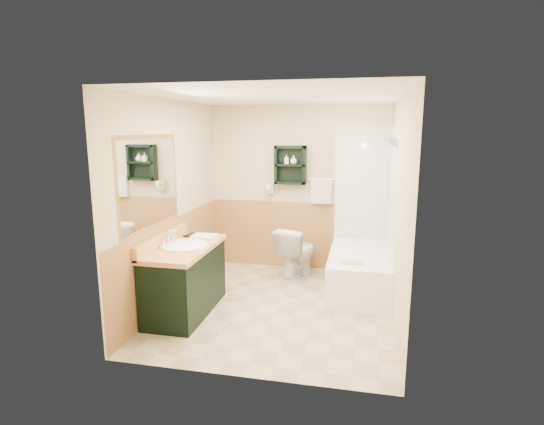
{
  "coord_description": "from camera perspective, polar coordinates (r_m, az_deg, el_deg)",
  "views": [
    {
      "loc": [
        0.91,
        -4.62,
        2.05
      ],
      "look_at": [
        -0.11,
        0.2,
        1.08
      ],
      "focal_mm": 28.0,
      "sensor_mm": 36.0,
      "label": 1
    }
  ],
  "objects": [
    {
      "name": "mirror_glass",
      "position": [
        4.64,
        -16.06,
        3.87
      ],
      "size": [
        1.2,
        1.2,
        0.9
      ],
      "primitive_type": null,
      "color": "white",
      "rests_on": "left_wall"
    },
    {
      "name": "toilet",
      "position": [
        5.98,
        3.37,
        -5.38
      ],
      "size": [
        0.61,
        0.81,
        0.71
      ],
      "primitive_type": "imported",
      "rotation": [
        0.0,
        0.0,
        2.82
      ],
      "color": "white",
      "rests_on": "ground"
    },
    {
      "name": "vanity_book",
      "position": [
        5.28,
        -11.4,
        -1.93
      ],
      "size": [
        0.15,
        0.05,
        0.2
      ],
      "primitive_type": "imported",
      "rotation": [
        0.0,
        0.0,
        -0.2
      ],
      "color": "black",
      "rests_on": "vanity"
    },
    {
      "name": "mirror_frame",
      "position": [
        4.64,
        -16.11,
        3.87
      ],
      "size": [
        1.3,
        1.3,
        1.0
      ],
      "primitive_type": null,
      "color": "#946230",
      "rests_on": "left_wall"
    },
    {
      "name": "towel_bar",
      "position": [
        6.13,
        6.71,
        4.47
      ],
      "size": [
        0.4,
        0.06,
        0.4
      ],
      "primitive_type": null,
      "color": "white",
      "rests_on": "back_wall"
    },
    {
      "name": "tile_right",
      "position": [
        5.47,
        15.68,
        0.15
      ],
      "size": [
        1.5,
        1.5,
        2.1
      ],
      "primitive_type": null,
      "color": "white",
      "rests_on": "right_wall"
    },
    {
      "name": "right_wall",
      "position": [
        4.71,
        16.8,
        0.23
      ],
      "size": [
        0.04,
        3.0,
        2.4
      ],
      "primitive_type": "cube",
      "color": "#FCECC5",
      "rests_on": "ground"
    },
    {
      "name": "back_wall",
      "position": [
        6.26,
        3.54,
        3.27
      ],
      "size": [
        2.6,
        0.04,
        2.4
      ],
      "primitive_type": "cube",
      "color": "#FCECC5",
      "rests_on": "ground"
    },
    {
      "name": "soap_bottle_b",
      "position": [
        6.11,
        2.91,
        6.98
      ],
      "size": [
        0.12,
        0.14,
        0.1
      ],
      "primitive_type": "imported",
      "rotation": [
        0.0,
        0.0,
        -0.24
      ],
      "color": "white",
      "rests_on": "wall_shelf"
    },
    {
      "name": "counter_towel",
      "position": [
        5.11,
        -9.09,
        -3.23
      ],
      "size": [
        0.28,
        0.22,
        0.04
      ],
      "primitive_type": "cube",
      "color": "white",
      "rests_on": "vanity"
    },
    {
      "name": "curtain_rod",
      "position": [
        5.38,
        8.09,
        10.46
      ],
      "size": [
        0.03,
        1.6,
        0.03
      ],
      "primitive_type": "cylinder",
      "rotation": [
        1.57,
        0.0,
        0.0
      ],
      "color": "silver",
      "rests_on": "back_wall"
    },
    {
      "name": "wainscot_left",
      "position": [
        5.34,
        -12.91,
        -6.06
      ],
      "size": [
        2.98,
        2.98,
        1.0
      ],
      "primitive_type": null,
      "color": "tan",
      "rests_on": "left_wall"
    },
    {
      "name": "wainscot_back",
      "position": [
        6.36,
        3.42,
        -3.03
      ],
      "size": [
        2.58,
        2.58,
        1.0
      ],
      "primitive_type": null,
      "color": "tan",
      "rests_on": "back_wall"
    },
    {
      "name": "soap_bottle_a",
      "position": [
        6.13,
        1.96,
        6.84
      ],
      "size": [
        0.09,
        0.15,
        0.06
      ],
      "primitive_type": "imported",
      "rotation": [
        0.0,
        0.0,
        0.23
      ],
      "color": "white",
      "rests_on": "wall_shelf"
    },
    {
      "name": "left_wall",
      "position": [
        5.2,
        -13.6,
        1.37
      ],
      "size": [
        0.04,
        3.0,
        2.4
      ],
      "primitive_type": "cube",
      "color": "#FCECC5",
      "rests_on": "ground"
    },
    {
      "name": "tile_accent",
      "position": [
        5.38,
        16.04,
        9.08
      ],
      "size": [
        1.5,
        1.5,
        0.1
      ],
      "primitive_type": null,
      "color": "#12422F",
      "rests_on": "right_wall"
    },
    {
      "name": "hair_dryer",
      "position": [
        6.24,
        -0.22,
        3.27
      ],
      "size": [
        0.1,
        0.24,
        0.18
      ],
      "primitive_type": null,
      "color": "silver",
      "rests_on": "back_wall"
    },
    {
      "name": "bathtub",
      "position": [
        5.63,
        11.63,
        -7.76
      ],
      "size": [
        0.76,
        1.5,
        0.5
      ],
      "primitive_type": "cube",
      "color": "white",
      "rests_on": "ground"
    },
    {
      "name": "tub_towel",
      "position": [
        5.12,
        10.57,
        -6.26
      ],
      "size": [
        0.24,
        0.2,
        0.07
      ],
      "primitive_type": "cube",
      "color": "white",
      "rests_on": "bathtub"
    },
    {
      "name": "shower_curtain",
      "position": [
        5.63,
        7.98,
        1.79
      ],
      "size": [
        1.05,
        1.05,
        1.7
      ],
      "primitive_type": null,
      "color": "#BDAD8F",
      "rests_on": "curtain_rod"
    },
    {
      "name": "wall_shelf",
      "position": [
        6.13,
        2.49,
        6.4
      ],
      "size": [
        0.45,
        0.15,
        0.55
      ],
      "primitive_type": "cube",
      "color": "black",
      "rests_on": "back_wall"
    },
    {
      "name": "ceiling",
      "position": [
        4.72,
        0.89,
        15.6
      ],
      "size": [
        2.6,
        3.0,
        0.04
      ],
      "primitive_type": "cube",
      "color": "white",
      "rests_on": "back_wall"
    },
    {
      "name": "floor",
      "position": [
        5.13,
        0.8,
        -12.45
      ],
      "size": [
        3.0,
        3.0,
        0.0
      ],
      "primitive_type": "plane",
      "color": "#C3B28E",
      "rests_on": "ground"
    },
    {
      "name": "vanity",
      "position": [
        4.94,
        -11.58,
        -8.78
      ],
      "size": [
        0.59,
        1.22,
        0.78
      ],
      "primitive_type": "cube",
      "color": "black",
      "rests_on": "ground"
    },
    {
      "name": "tile_back",
      "position": [
        6.17,
        12.92,
        1.49
      ],
      "size": [
        0.95,
        0.95,
        2.1
      ],
      "primitive_type": null,
      "color": "white",
      "rests_on": "back_wall"
    }
  ]
}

